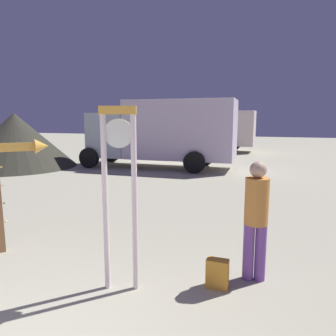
% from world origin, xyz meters
% --- Properties ---
extents(standing_clock, '(0.45, 0.20, 2.33)m').
position_xyz_m(standing_clock, '(0.38, 2.20, 1.40)').
color(standing_clock, white).
rests_on(standing_clock, ground_plane).
extents(arrow_sign, '(0.71, 0.77, 2.03)m').
position_xyz_m(arrow_sign, '(-1.82, 2.77, 1.35)').
color(arrow_sign, '#9A683F').
rests_on(arrow_sign, ground_plane).
extents(person_near_clock, '(0.31, 0.31, 1.64)m').
position_xyz_m(person_near_clock, '(1.99, 2.98, 0.91)').
color(person_near_clock, '#77499F').
rests_on(person_near_clock, ground_plane).
extents(backpack, '(0.28, 0.19, 0.38)m').
position_xyz_m(backpack, '(1.56, 2.62, 0.19)').
color(backpack, orange).
rests_on(backpack, ground_plane).
extents(box_truck_near, '(6.88, 2.57, 3.01)m').
position_xyz_m(box_truck_near, '(-2.55, 11.99, 1.64)').
color(box_truck_near, silver).
rests_on(box_truck_near, ground_plane).
extents(box_truck_far, '(6.70, 2.45, 2.74)m').
position_xyz_m(box_truck_far, '(-2.27, 20.08, 1.53)').
color(box_truck_far, beige).
rests_on(box_truck_far, ground_plane).
extents(dome_tent, '(5.28, 5.28, 2.46)m').
position_xyz_m(dome_tent, '(-9.03, 9.95, 1.23)').
color(dome_tent, '#2F2E24').
rests_on(dome_tent, ground_plane).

